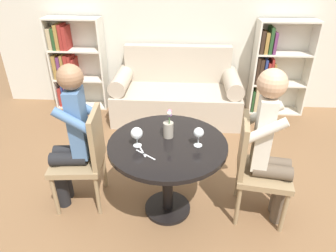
# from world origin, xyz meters

# --- Properties ---
(ground_plane) EXTENTS (16.00, 16.00, 0.00)m
(ground_plane) POSITION_xyz_m (0.00, 0.00, 0.00)
(ground_plane) COLOR brown
(back_wall) EXTENTS (5.20, 0.05, 2.70)m
(back_wall) POSITION_xyz_m (0.00, 2.23, 1.35)
(back_wall) COLOR beige
(back_wall) RESTS_ON ground_plane
(round_table) EXTENTS (0.93, 0.93, 0.70)m
(round_table) POSITION_xyz_m (0.00, 0.00, 0.56)
(round_table) COLOR black
(round_table) RESTS_ON ground_plane
(couch) EXTENTS (1.67, 0.80, 0.92)m
(couch) POSITION_xyz_m (0.00, 1.81, 0.31)
(couch) COLOR #B7A893
(couch) RESTS_ON ground_plane
(bookshelf_left) EXTENTS (0.74, 0.28, 1.27)m
(bookshelf_left) POSITION_xyz_m (-1.49, 2.07, 0.64)
(bookshelf_left) COLOR silver
(bookshelf_left) RESTS_ON ground_plane
(bookshelf_right) EXTENTS (0.74, 0.28, 1.27)m
(bookshelf_right) POSITION_xyz_m (1.30, 2.08, 0.61)
(bookshelf_right) COLOR silver
(bookshelf_right) RESTS_ON ground_plane
(chair_left) EXTENTS (0.46, 0.46, 0.90)m
(chair_left) POSITION_xyz_m (-0.71, 0.08, 0.49)
(chair_left) COLOR #937A56
(chair_left) RESTS_ON ground_plane
(chair_right) EXTENTS (0.48, 0.48, 0.90)m
(chair_right) POSITION_xyz_m (0.71, 0.03, 0.49)
(chair_right) COLOR #937A56
(chair_right) RESTS_ON ground_plane
(person_left) EXTENTS (0.44, 0.36, 1.29)m
(person_left) POSITION_xyz_m (-0.79, 0.07, 0.68)
(person_left) COLOR black
(person_left) RESTS_ON ground_plane
(person_right) EXTENTS (0.45, 0.38, 1.31)m
(person_right) POSITION_xyz_m (0.79, 0.01, 0.70)
(person_right) COLOR brown
(person_right) RESTS_ON ground_plane
(wine_glass_left) EXTENTS (0.09, 0.09, 0.16)m
(wine_glass_left) POSITION_xyz_m (-0.23, -0.06, 0.81)
(wine_glass_left) COLOR white
(wine_glass_left) RESTS_ON round_table
(wine_glass_right) EXTENTS (0.08, 0.08, 0.15)m
(wine_glass_right) POSITION_xyz_m (0.23, -0.02, 0.81)
(wine_glass_right) COLOR white
(wine_glass_right) RESTS_ON round_table
(flower_vase) EXTENTS (0.08, 0.08, 0.24)m
(flower_vase) POSITION_xyz_m (0.00, 0.09, 0.79)
(flower_vase) COLOR #9E9384
(flower_vase) RESTS_ON round_table
(knife_left_setting) EXTENTS (0.16, 0.12, 0.00)m
(knife_left_setting) POSITION_xyz_m (-0.15, -0.17, 0.70)
(knife_left_setting) COLOR silver
(knife_left_setting) RESTS_ON round_table
(fork_left_setting) EXTENTS (0.09, 0.18, 0.00)m
(fork_left_setting) POSITION_xyz_m (-0.19, -0.12, 0.70)
(fork_left_setting) COLOR silver
(fork_left_setting) RESTS_ON round_table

